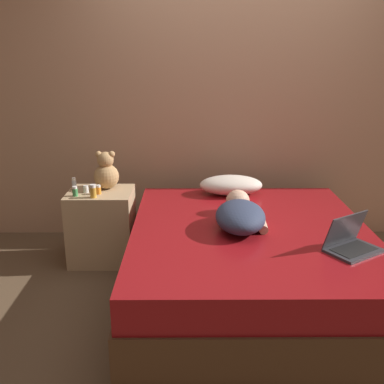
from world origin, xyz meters
TOP-DOWN VIEW (x-y plane):
  - ground_plane at (0.00, 0.00)m, footprint 12.00×12.00m
  - wall_back at (0.00, 1.21)m, footprint 8.00×0.06m
  - bed at (0.00, 0.00)m, footprint 1.62×1.85m
  - nightstand at (-1.12, 0.61)m, footprint 0.51×0.43m
  - pillow at (-0.07, 0.74)m, footprint 0.52×0.29m
  - person_lying at (-0.07, 0.02)m, footprint 0.36×0.66m
  - laptop at (0.54, -0.35)m, footprint 0.38×0.35m
  - teddy_bear at (-1.08, 0.69)m, footprint 0.20×0.20m
  - bottle_green at (-1.29, 0.49)m, footprint 0.04×0.04m
  - bottle_clear at (-1.33, 0.65)m, footprint 0.04×0.04m
  - bottle_white at (-1.23, 0.58)m, footprint 0.04×0.04m
  - bottle_amber at (-1.14, 0.45)m, footprint 0.05×0.05m
  - bottle_orange at (-1.12, 0.54)m, footprint 0.04×0.04m

SIDE VIEW (x-z plane):
  - ground_plane at x=0.00m, z-range 0.00..0.00m
  - bed at x=0.00m, z-range 0.00..0.52m
  - nightstand at x=-1.12m, z-range 0.00..0.59m
  - laptop at x=0.54m, z-range 0.46..0.68m
  - pillow at x=-0.07m, z-range 0.52..0.68m
  - person_lying at x=-0.07m, z-range 0.52..0.70m
  - bottle_white at x=-1.23m, z-range 0.59..0.65m
  - bottle_orange at x=-1.12m, z-range 0.59..0.66m
  - bottle_green at x=-1.29m, z-range 0.59..0.67m
  - bottle_clear at x=-1.33m, z-range 0.59..0.69m
  - bottle_amber at x=-1.14m, z-range 0.59..0.69m
  - teddy_bear at x=-1.08m, z-range 0.57..0.88m
  - wall_back at x=0.00m, z-range 0.00..2.60m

